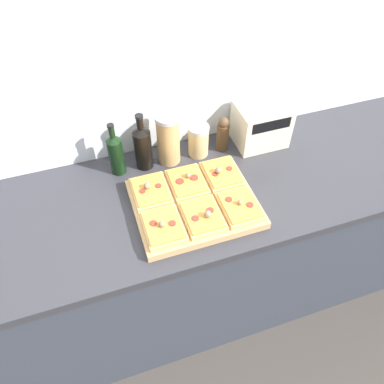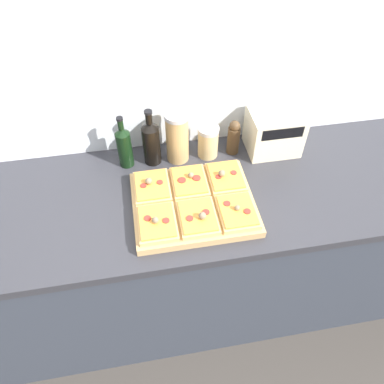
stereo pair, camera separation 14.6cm
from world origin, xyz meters
TOP-DOWN VIEW (x-y plane):
  - ground_plane at (0.00, 0.00)m, footprint 12.00×12.00m
  - wall_back at (0.00, 0.67)m, footprint 6.00×0.06m
  - kitchen_counter at (0.00, 0.32)m, footprint 2.63×0.67m
  - cutting_board at (0.02, 0.25)m, footprint 0.47×0.39m
  - pizza_slice_back_left at (-0.13, 0.34)m, footprint 0.14×0.17m
  - pizza_slice_back_center at (0.02, 0.34)m, footprint 0.14×0.17m
  - pizza_slice_back_right at (0.17, 0.34)m, footprint 0.14×0.17m
  - pizza_slice_front_left at (-0.13, 0.15)m, footprint 0.14×0.17m
  - pizza_slice_front_center at (0.02, 0.15)m, footprint 0.14×0.17m
  - pizza_slice_front_right at (0.17, 0.15)m, footprint 0.14×0.17m
  - olive_oil_bottle at (-0.23, 0.54)m, footprint 0.06×0.06m
  - wine_bottle at (-0.11, 0.54)m, footprint 0.07×0.07m
  - grain_jar_tall at (0.00, 0.54)m, footprint 0.10×0.10m
  - grain_jar_short at (0.13, 0.54)m, footprint 0.09×0.09m
  - pepper_mill at (0.25, 0.54)m, footprint 0.05×0.05m
  - toaster_oven at (0.43, 0.53)m, footprint 0.25×0.18m

SIDE VIEW (x-z plane):
  - ground_plane at x=0.00m, z-range 0.00..0.00m
  - kitchen_counter at x=0.00m, z-range 0.00..0.93m
  - cutting_board at x=0.02m, z-range 0.92..0.96m
  - pizza_slice_front_right at x=0.17m, z-range 0.95..1.00m
  - pizza_slice_back_center at x=0.02m, z-range 0.95..1.00m
  - pizza_slice_front_left at x=-0.13m, z-range 0.95..1.00m
  - pizza_slice_back_left at x=-0.13m, z-range 0.95..1.00m
  - pizza_slice_back_right at x=0.17m, z-range 0.95..1.00m
  - pizza_slice_front_center at x=0.02m, z-range 0.95..1.00m
  - grain_jar_short at x=0.13m, z-range 0.93..1.08m
  - pepper_mill at x=0.25m, z-range 0.92..1.09m
  - toaster_oven at x=0.43m, z-range 0.93..1.12m
  - olive_oil_bottle at x=-0.23m, z-range 0.90..1.15m
  - wine_bottle at x=-0.11m, z-range 0.90..1.17m
  - grain_jar_tall at x=0.00m, z-range 0.93..1.16m
  - wall_back at x=0.00m, z-range 0.00..2.50m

